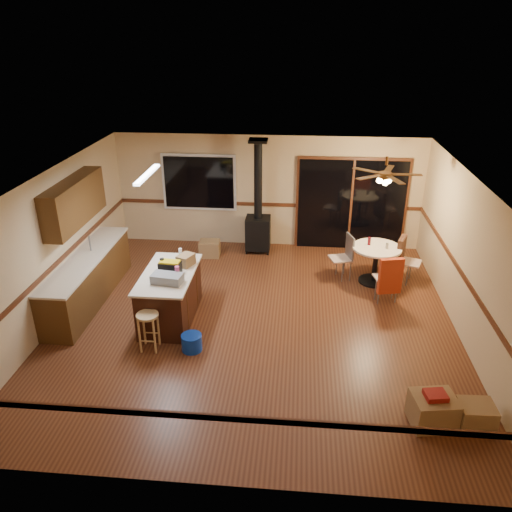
# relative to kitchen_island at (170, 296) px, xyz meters

# --- Properties ---
(floor) EXTENTS (7.00, 7.00, 0.00)m
(floor) POSITION_rel_kitchen_island_xyz_m (1.50, 0.00, -0.45)
(floor) COLOR #572B18
(floor) RESTS_ON ground
(ceiling) EXTENTS (7.00, 7.00, 0.00)m
(ceiling) POSITION_rel_kitchen_island_xyz_m (1.50, 0.00, 2.15)
(ceiling) COLOR silver
(ceiling) RESTS_ON ground
(wall_back) EXTENTS (7.00, 0.00, 7.00)m
(wall_back) POSITION_rel_kitchen_island_xyz_m (1.50, 3.50, 0.85)
(wall_back) COLOR tan
(wall_back) RESTS_ON ground
(wall_front) EXTENTS (7.00, 0.00, 7.00)m
(wall_front) POSITION_rel_kitchen_island_xyz_m (1.50, -3.50, 0.85)
(wall_front) COLOR tan
(wall_front) RESTS_ON ground
(wall_left) EXTENTS (0.00, 7.00, 7.00)m
(wall_left) POSITION_rel_kitchen_island_xyz_m (-2.00, 0.00, 0.85)
(wall_left) COLOR tan
(wall_left) RESTS_ON ground
(wall_right) EXTENTS (0.00, 7.00, 7.00)m
(wall_right) POSITION_rel_kitchen_island_xyz_m (5.00, 0.00, 0.85)
(wall_right) COLOR tan
(wall_right) RESTS_ON ground
(chair_rail) EXTENTS (7.00, 7.00, 0.08)m
(chair_rail) POSITION_rel_kitchen_island_xyz_m (1.50, 0.00, 0.55)
(chair_rail) COLOR #4A2312
(chair_rail) RESTS_ON ground
(window) EXTENTS (1.72, 0.10, 1.32)m
(window) POSITION_rel_kitchen_island_xyz_m (-0.10, 3.45, 1.05)
(window) COLOR black
(window) RESTS_ON ground
(sliding_door) EXTENTS (2.52, 0.10, 2.10)m
(sliding_door) POSITION_rel_kitchen_island_xyz_m (3.40, 3.45, 0.60)
(sliding_door) COLOR black
(sliding_door) RESTS_ON ground
(lower_cabinets) EXTENTS (0.60, 3.00, 0.86)m
(lower_cabinets) POSITION_rel_kitchen_island_xyz_m (-1.70, 0.50, -0.02)
(lower_cabinets) COLOR #4E2F13
(lower_cabinets) RESTS_ON ground
(countertop) EXTENTS (0.64, 3.04, 0.04)m
(countertop) POSITION_rel_kitchen_island_xyz_m (-1.70, 0.50, 0.43)
(countertop) COLOR beige
(countertop) RESTS_ON lower_cabinets
(upper_cabinets) EXTENTS (0.35, 2.00, 0.80)m
(upper_cabinets) POSITION_rel_kitchen_island_xyz_m (-1.83, 0.70, 1.45)
(upper_cabinets) COLOR #4E2F13
(upper_cabinets) RESTS_ON ground
(kitchen_island) EXTENTS (0.88, 1.68, 0.90)m
(kitchen_island) POSITION_rel_kitchen_island_xyz_m (0.00, 0.00, 0.00)
(kitchen_island) COLOR black
(kitchen_island) RESTS_ON ground
(wood_stove) EXTENTS (0.55, 0.50, 2.52)m
(wood_stove) POSITION_rel_kitchen_island_xyz_m (1.30, 3.05, 0.28)
(wood_stove) COLOR black
(wood_stove) RESTS_ON ground
(ceiling_fan) EXTENTS (0.24, 0.24, 0.55)m
(ceiling_fan) POSITION_rel_kitchen_island_xyz_m (3.80, 1.73, 1.76)
(ceiling_fan) COLOR brown
(ceiling_fan) RESTS_ON ceiling
(fluorescent_strip) EXTENTS (0.10, 1.20, 0.04)m
(fluorescent_strip) POSITION_rel_kitchen_island_xyz_m (-0.30, 0.30, 2.11)
(fluorescent_strip) COLOR white
(fluorescent_strip) RESTS_ON ceiling
(toolbox_grey) EXTENTS (0.54, 0.35, 0.16)m
(toolbox_grey) POSITION_rel_kitchen_island_xyz_m (0.08, -0.35, 0.53)
(toolbox_grey) COLOR slate
(toolbox_grey) RESTS_ON kitchen_island
(toolbox_black) EXTENTS (0.39, 0.23, 0.21)m
(toolbox_black) POSITION_rel_kitchen_island_xyz_m (0.04, -0.00, 0.55)
(toolbox_black) COLOR black
(toolbox_black) RESTS_ON kitchen_island
(toolbox_yellow_lid) EXTENTS (0.36, 0.21, 0.03)m
(toolbox_yellow_lid) POSITION_rel_kitchen_island_xyz_m (0.04, -0.00, 0.67)
(toolbox_yellow_lid) COLOR gold
(toolbox_yellow_lid) RESTS_ON toolbox_black
(box_on_island) EXTENTS (0.33, 0.37, 0.20)m
(box_on_island) POSITION_rel_kitchen_island_xyz_m (0.24, 0.34, 0.55)
(box_on_island) COLOR brown
(box_on_island) RESTS_ON kitchen_island
(bottle_dark) EXTENTS (0.09, 0.09, 0.26)m
(bottle_dark) POSITION_rel_kitchen_island_xyz_m (-0.10, 0.04, 0.58)
(bottle_dark) COLOR black
(bottle_dark) RESTS_ON kitchen_island
(bottle_pink) EXTENTS (0.08, 0.08, 0.23)m
(bottle_pink) POSITION_rel_kitchen_island_xyz_m (0.22, -0.20, 0.56)
(bottle_pink) COLOR #D84C8C
(bottle_pink) RESTS_ON kitchen_island
(bottle_white) EXTENTS (0.08, 0.08, 0.19)m
(bottle_white) POSITION_rel_kitchen_island_xyz_m (0.08, 0.63, 0.54)
(bottle_white) COLOR white
(bottle_white) RESTS_ON kitchen_island
(bar_stool) EXTENTS (0.43, 0.43, 0.65)m
(bar_stool) POSITION_rel_kitchen_island_xyz_m (-0.11, -0.96, -0.13)
(bar_stool) COLOR tan
(bar_stool) RESTS_ON floor
(blue_bucket) EXTENTS (0.39, 0.39, 0.28)m
(blue_bucket) POSITION_rel_kitchen_island_xyz_m (0.57, -0.93, -0.31)
(blue_bucket) COLOR #0D37C0
(blue_bucket) RESTS_ON floor
(dining_table) EXTENTS (0.98, 0.98, 0.78)m
(dining_table) POSITION_rel_kitchen_island_xyz_m (3.80, 1.73, 0.08)
(dining_table) COLOR black
(dining_table) RESTS_ON ground
(glass_red) EXTENTS (0.06, 0.06, 0.16)m
(glass_red) POSITION_rel_kitchen_island_xyz_m (3.65, 1.83, 0.41)
(glass_red) COLOR #590C14
(glass_red) RESTS_ON dining_table
(glass_cream) EXTENTS (0.06, 0.06, 0.13)m
(glass_cream) POSITION_rel_kitchen_island_xyz_m (3.98, 1.68, 0.39)
(glass_cream) COLOR beige
(glass_cream) RESTS_ON dining_table
(chair_left) EXTENTS (0.50, 0.50, 0.51)m
(chair_left) POSITION_rel_kitchen_island_xyz_m (3.20, 1.86, 0.14)
(chair_left) COLOR tan
(chair_left) RESTS_ON ground
(chair_near) EXTENTS (0.51, 0.54, 0.70)m
(chair_near) POSITION_rel_kitchen_island_xyz_m (3.93, 0.85, 0.14)
(chair_near) COLOR tan
(chair_near) RESTS_ON ground
(chair_right) EXTENTS (0.58, 0.56, 0.70)m
(chair_right) POSITION_rel_kitchen_island_xyz_m (4.32, 1.85, 0.14)
(chair_right) COLOR tan
(chair_right) RESTS_ON ground
(box_under_window) EXTENTS (0.47, 0.39, 0.37)m
(box_under_window) POSITION_rel_kitchen_island_xyz_m (0.23, 2.68, -0.27)
(box_under_window) COLOR brown
(box_under_window) RESTS_ON floor
(box_corner_a) EXTENTS (0.63, 0.55, 0.42)m
(box_corner_a) POSITION_rel_kitchen_island_xyz_m (4.06, -2.27, -0.24)
(box_corner_a) COLOR brown
(box_corner_a) RESTS_ON floor
(box_corner_b) EXTENTS (0.46, 0.40, 0.36)m
(box_corner_b) POSITION_rel_kitchen_island_xyz_m (4.60, -2.29, -0.27)
(box_corner_b) COLOR brown
(box_corner_b) RESTS_ON floor
(box_small_red) EXTENTS (0.31, 0.27, 0.07)m
(box_small_red) POSITION_rel_kitchen_island_xyz_m (4.06, -2.27, 0.01)
(box_small_red) COLOR maroon
(box_small_red) RESTS_ON box_corner_a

